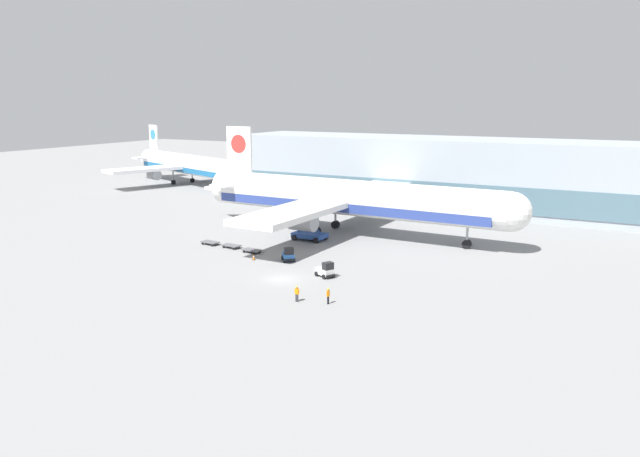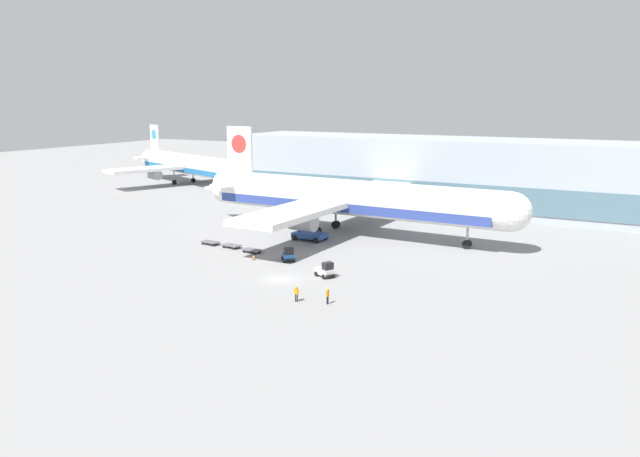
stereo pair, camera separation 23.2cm
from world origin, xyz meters
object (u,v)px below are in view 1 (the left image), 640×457
(airplane_distant, at_px, (188,165))
(baggage_dolly_third, at_px, (252,250))
(baggage_dolly_second, at_px, (231,246))
(ground_crew_far, at_px, (328,294))
(traffic_cone_near, at_px, (254,257))
(baggage_tug_mid, at_px, (326,270))
(ground_crew_near, at_px, (297,292))
(baggage_dolly_lead, at_px, (210,242))
(airplane_main, at_px, (344,199))
(baggage_tug_foreground, at_px, (288,255))
(scissor_lift_loader, at_px, (310,227))

(airplane_distant, bearing_deg, baggage_dolly_third, -22.95)
(baggage_dolly_second, relative_size, ground_crew_far, 2.06)
(baggage_dolly_third, xyz_separation_m, traffic_cone_near, (2.51, -3.26, -0.01))
(airplane_distant, relative_size, baggage_tug_mid, 17.09)
(ground_crew_near, bearing_deg, baggage_dolly_lead, 142.62)
(baggage_dolly_lead, distance_m, baggage_dolly_second, 4.15)
(baggage_dolly_second, bearing_deg, ground_crew_far, -26.00)
(baggage_dolly_lead, height_order, baggage_dolly_second, same)
(airplane_main, height_order, baggage_dolly_third, airplane_main)
(baggage_dolly_second, height_order, ground_crew_far, ground_crew_far)
(baggage_dolly_second, xyz_separation_m, baggage_dolly_third, (4.31, -0.94, 0.00))
(airplane_main, bearing_deg, traffic_cone_near, -97.77)
(baggage_tug_mid, bearing_deg, baggage_dolly_second, -172.82)
(airplane_distant, height_order, baggage_dolly_second, airplane_distant)
(ground_crew_far, bearing_deg, baggage_tug_mid, -152.37)
(baggage_tug_mid, distance_m, baggage_dolly_lead, 24.72)
(airplane_main, distance_m, baggage_tug_foreground, 20.11)
(baggage_dolly_lead, height_order, ground_crew_near, ground_crew_near)
(airplane_main, bearing_deg, ground_crew_near, -70.60)
(ground_crew_near, height_order, ground_crew_far, ground_crew_far)
(baggage_dolly_second, height_order, ground_crew_near, ground_crew_near)
(baggage_tug_foreground, xyz_separation_m, ground_crew_far, (13.17, -13.54, 0.21))
(scissor_lift_loader, relative_size, baggage_dolly_second, 1.46)
(baggage_tug_foreground, xyz_separation_m, baggage_tug_mid, (8.10, -4.47, 0.00))
(scissor_lift_loader, bearing_deg, airplane_distant, 146.62)
(ground_crew_near, relative_size, traffic_cone_near, 2.32)
(airplane_distant, xyz_separation_m, baggage_dolly_second, (51.30, -51.54, -4.66))
(airplane_distant, bearing_deg, baggage_tug_mid, -19.18)
(baggage_dolly_second, bearing_deg, traffic_cone_near, -24.52)
(baggage_tug_foreground, bearing_deg, baggage_dolly_second, -141.93)
(airplane_main, bearing_deg, airplane_distant, 152.36)
(ground_crew_near, bearing_deg, ground_crew_far, 11.75)
(traffic_cone_near, bearing_deg, airplane_distant, 136.20)
(airplane_main, relative_size, baggage_dolly_second, 15.41)
(scissor_lift_loader, bearing_deg, baggage_dolly_second, -124.97)
(ground_crew_far, height_order, traffic_cone_near, ground_crew_far)
(airplane_distant, bearing_deg, ground_crew_near, -22.98)
(baggage_dolly_second, xyz_separation_m, traffic_cone_near, (6.82, -4.20, -0.01))
(baggage_tug_foreground, bearing_deg, airplane_distant, -170.39)
(airplane_main, bearing_deg, baggage_tug_mid, -67.39)
(baggage_dolly_lead, bearing_deg, airplane_main, 56.27)
(baggage_tug_foreground, xyz_separation_m, traffic_cone_near, (-4.58, -1.72, -0.50))
(baggage_dolly_lead, bearing_deg, baggage_dolly_second, 3.84)
(baggage_tug_mid, bearing_deg, baggage_dolly_lead, -170.11)
(baggage_tug_foreground, bearing_deg, baggage_tug_mid, 21.47)
(baggage_tug_mid, bearing_deg, traffic_cone_near, -165.44)
(baggage_tug_foreground, bearing_deg, traffic_cone_near, -109.06)
(scissor_lift_loader, height_order, baggage_tug_mid, scissor_lift_loader)
(airplane_distant, bearing_deg, ground_crew_far, -21.30)
(baggage_dolly_second, distance_m, traffic_cone_near, 8.01)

